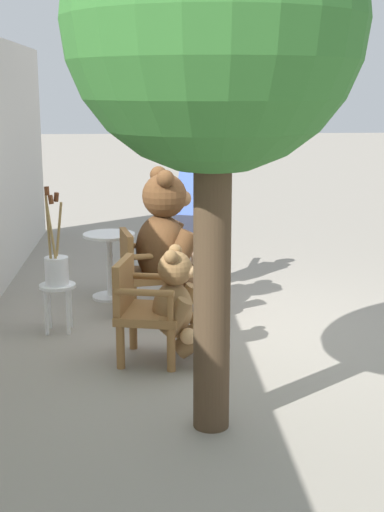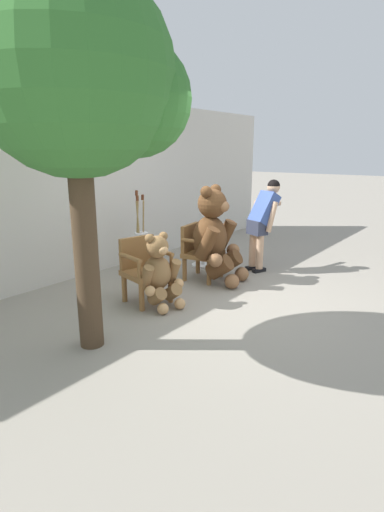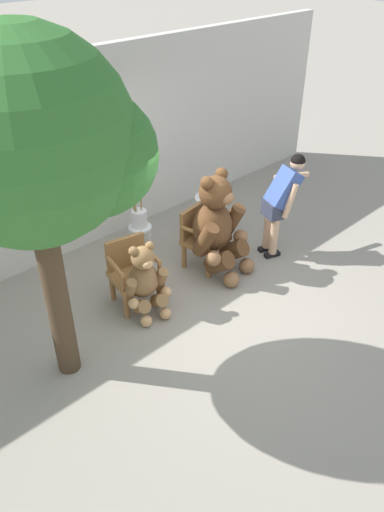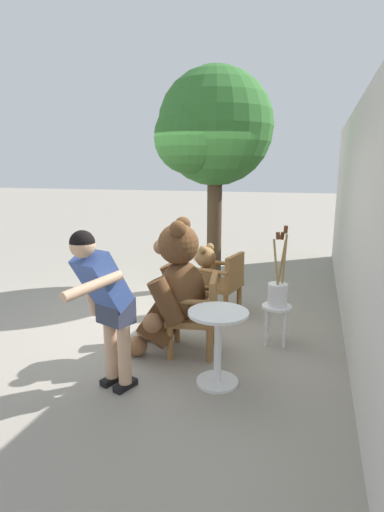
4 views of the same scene
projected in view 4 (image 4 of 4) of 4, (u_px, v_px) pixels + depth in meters
ground_plane at (157, 323)px, 5.25m from camera, size 60.00×60.00×0.00m
back_wall at (364, 226)px, 4.25m from camera, size 10.00×0.16×2.80m
wooden_chair_left at (223, 282)px, 5.51m from camera, size 0.66×0.63×0.86m
wooden_chair_right at (198, 312)px, 4.36m from camera, size 0.64×0.61×0.86m
teddy_bear_large at (175, 287)px, 4.35m from camera, size 0.92×0.91×1.48m
teddy_bear_small at (203, 279)px, 5.62m from camera, size 0.60×0.60×0.97m
person_visitor at (104, 297)px, 3.47m from camera, size 0.87×0.48×1.52m
white_stool at (276, 314)px, 4.59m from camera, size 0.34×0.34×0.46m
brush_bucket at (278, 291)px, 4.53m from camera, size 0.22×0.22×0.92m
round_side_table at (218, 339)px, 3.70m from camera, size 0.56×0.56×0.72m
patio_tree at (211, 130)px, 6.30m from camera, size 1.94×1.85×3.56m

